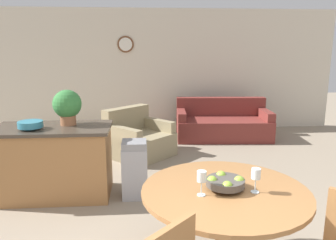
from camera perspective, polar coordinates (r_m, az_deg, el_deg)
wall_back at (r=7.47m, az=-1.52°, el=8.61°), size 8.00×0.09×2.70m
dining_table at (r=2.70m, az=9.78°, el=-15.17°), size 1.30×1.30×0.77m
fruit_bowl at (r=2.60m, az=9.93°, el=-10.62°), size 0.30×0.30×0.11m
wine_glass_left at (r=2.44m, az=5.88°, el=-9.93°), size 0.07×0.07×0.19m
wine_glass_right at (r=2.57m, az=15.07°, el=-9.21°), size 0.07×0.07×0.19m
kitchen_island at (r=4.36m, az=-19.22°, el=-6.86°), size 1.42×0.73×0.90m
teal_bowl at (r=4.18m, az=-22.84°, el=-0.72°), size 0.29×0.29×0.10m
potted_plant at (r=4.24m, az=-17.14°, el=2.44°), size 0.35×0.35×0.44m
trash_bin at (r=4.14m, az=-5.82°, el=-8.55°), size 0.31×0.31×0.73m
couch at (r=6.94m, az=9.47°, el=-0.78°), size 1.96×1.05×0.81m
armchair at (r=5.73m, az=-5.20°, el=-3.45°), size 1.30×1.30×0.82m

